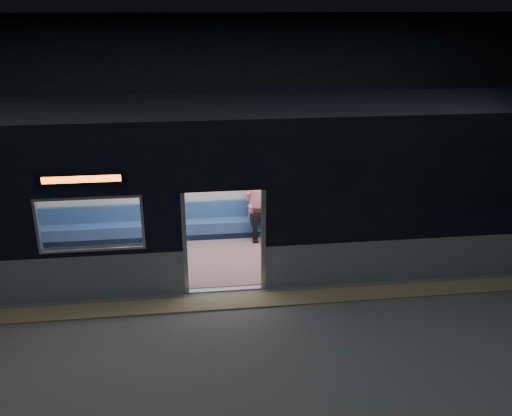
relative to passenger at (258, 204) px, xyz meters
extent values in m
cube|color=#47494C|center=(-0.95, -3.55, -0.82)|extent=(24.00, 14.00, 0.01)
cube|color=black|center=(-0.95, -3.55, 4.17)|extent=(24.00, 14.00, 0.04)
cube|color=black|center=(-0.95, 3.43, 1.69)|extent=(24.00, 0.04, 5.00)
cube|color=#8C7F59|center=(-0.95, -3.00, -0.80)|extent=(22.80, 0.50, 0.03)
cube|color=gray|center=(3.90, -2.49, -0.36)|extent=(8.30, 0.12, 0.90)
cube|color=black|center=(3.90, -2.49, 1.24)|extent=(8.30, 0.12, 2.30)
cube|color=black|center=(-0.95, -2.49, 1.81)|extent=(1.40, 0.12, 1.15)
cube|color=#B7BABC|center=(-1.69, -2.49, 0.21)|extent=(0.08, 0.14, 2.05)
cube|color=#B7BABC|center=(-0.21, -2.49, 0.21)|extent=(0.08, 0.14, 2.05)
cube|color=black|center=(-3.40, -2.57, 1.58)|extent=(1.50, 0.04, 0.18)
cube|color=#FF5C19|center=(-3.40, -2.57, 1.58)|extent=(1.34, 0.03, 0.12)
cube|color=#BDB8AD|center=(-0.95, 0.39, 0.79)|extent=(18.00, 0.12, 3.20)
cube|color=black|center=(-0.95, -1.05, 2.46)|extent=(18.00, 3.00, 0.15)
cube|color=#866267|center=(-0.95, -1.05, -0.79)|extent=(17.76, 2.76, 0.04)
cube|color=#BDB8AD|center=(-0.95, -1.05, 1.54)|extent=(17.76, 2.76, 0.10)
cube|color=navy|center=(-0.95, 0.07, -0.57)|extent=(11.00, 0.48, 0.41)
cube|color=navy|center=(-0.95, 0.26, -0.16)|extent=(11.00, 0.10, 0.40)
cube|color=#79585B|center=(-4.25, -2.14, -0.57)|extent=(4.40, 0.48, 0.41)
cube|color=#79585B|center=(2.35, -2.14, -0.57)|extent=(4.40, 0.48, 0.41)
cylinder|color=silver|center=(-1.90, -2.18, 0.36)|extent=(0.04, 0.04, 2.26)
cylinder|color=silver|center=(-1.90, 0.08, 0.36)|extent=(0.04, 0.04, 2.26)
cylinder|color=silver|center=(0.00, -2.18, 0.36)|extent=(0.04, 0.04, 2.26)
cylinder|color=silver|center=(0.00, 0.08, 0.36)|extent=(0.04, 0.04, 2.26)
cylinder|color=silver|center=(-0.95, 0.03, 1.14)|extent=(11.00, 0.03, 0.03)
cube|color=black|center=(-0.11, -0.16, -0.28)|extent=(0.17, 0.48, 0.16)
cube|color=black|center=(0.11, -0.16, -0.28)|extent=(0.17, 0.48, 0.16)
cylinder|color=black|center=(-0.11, -0.38, -0.56)|extent=(0.11, 0.11, 0.43)
cylinder|color=black|center=(0.11, -0.38, -0.56)|extent=(0.11, 0.11, 0.43)
cube|color=#E16F82|center=(0.00, 0.04, -0.26)|extent=(0.41, 0.23, 0.21)
cylinder|color=#E16F82|center=(0.00, 0.07, 0.10)|extent=(0.43, 0.43, 0.53)
sphere|color=tan|center=(0.00, 0.05, 0.48)|extent=(0.22, 0.22, 0.22)
sphere|color=black|center=(0.00, 0.09, 0.52)|extent=(0.23, 0.23, 0.23)
cube|color=black|center=(0.02, -0.23, -0.13)|extent=(0.36, 0.34, 0.14)
cube|color=white|center=(1.02, 0.31, 0.70)|extent=(1.11, 0.03, 0.72)
camera|label=1|loc=(-1.52, -11.79, 4.43)|focal=38.00mm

